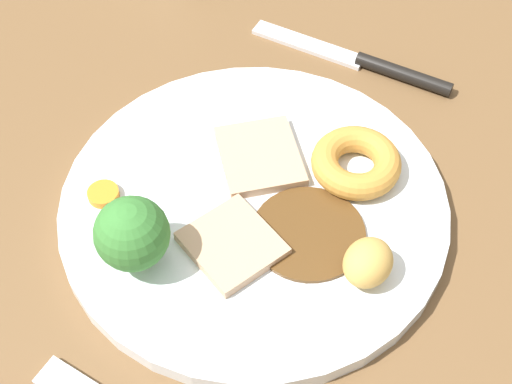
# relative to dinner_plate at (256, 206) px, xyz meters

# --- Properties ---
(dining_table) EXTENTS (1.20, 0.84, 0.04)m
(dining_table) POSITION_rel_dinner_plate_xyz_m (0.04, 0.00, -0.02)
(dining_table) COLOR brown
(dining_table) RESTS_ON ground
(dinner_plate) EXTENTS (0.28, 0.28, 0.01)m
(dinner_plate) POSITION_rel_dinner_plate_xyz_m (0.00, 0.00, 0.00)
(dinner_plate) COLOR white
(dinner_plate) RESTS_ON dining_table
(gravy_pool) EXTENTS (0.08, 0.08, 0.00)m
(gravy_pool) POSITION_rel_dinner_plate_xyz_m (-0.01, -0.05, 0.01)
(gravy_pool) COLOR #563819
(gravy_pool) RESTS_ON dinner_plate
(meat_slice_main) EXTENTS (0.09, 0.09, 0.01)m
(meat_slice_main) POSITION_rel_dinner_plate_xyz_m (0.04, 0.01, 0.01)
(meat_slice_main) COLOR tan
(meat_slice_main) RESTS_ON dinner_plate
(meat_slice_under) EXTENTS (0.08, 0.08, 0.01)m
(meat_slice_under) POSITION_rel_dinner_plate_xyz_m (-0.04, -0.00, 0.01)
(meat_slice_under) COLOR tan
(meat_slice_under) RESTS_ON dinner_plate
(yorkshire_pudding) EXTENTS (0.07, 0.07, 0.02)m
(yorkshire_pudding) POSITION_rel_dinner_plate_xyz_m (0.06, -0.05, 0.02)
(yorkshire_pudding) COLOR #C68938
(yorkshire_pudding) RESTS_ON dinner_plate
(roast_potato_left) EXTENTS (0.04, 0.04, 0.03)m
(roast_potato_left) POSITION_rel_dinner_plate_xyz_m (-0.02, -0.09, 0.02)
(roast_potato_left) COLOR tan
(roast_potato_left) RESTS_ON dinner_plate
(carrot_coin_front) EXTENTS (0.02, 0.02, 0.01)m
(carrot_coin_front) POSITION_rel_dinner_plate_xyz_m (-0.05, 0.10, 0.01)
(carrot_coin_front) COLOR orange
(carrot_coin_front) RESTS_ON dinner_plate
(broccoli_floret) EXTENTS (0.05, 0.05, 0.06)m
(broccoli_floret) POSITION_rel_dinner_plate_xyz_m (-0.08, 0.05, 0.04)
(broccoli_floret) COLOR #8CB766
(broccoli_floret) RESTS_ON dinner_plate
(knife) EXTENTS (0.02, 0.19, 0.01)m
(knife) POSITION_rel_dinner_plate_xyz_m (0.18, -0.02, -0.00)
(knife) COLOR black
(knife) RESTS_ON dining_table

